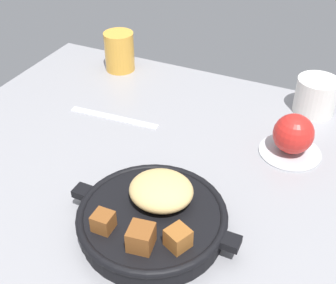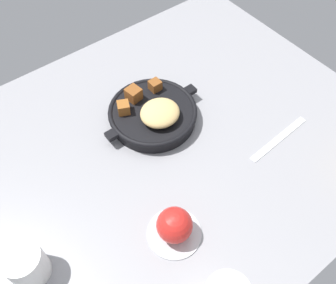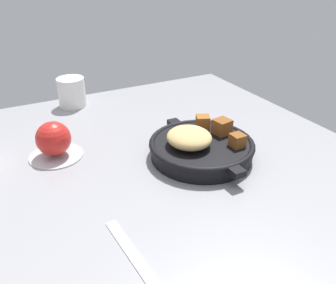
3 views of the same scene
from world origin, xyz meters
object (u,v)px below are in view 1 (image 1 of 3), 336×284
(cast_iron_skillet, at_px, (153,216))
(juice_glass_amber, at_px, (119,51))
(red_apple, at_px, (293,134))
(ceramic_mug_white, at_px, (316,96))
(butter_knife, at_px, (114,117))

(cast_iron_skillet, relative_size, juice_glass_amber, 2.88)
(juice_glass_amber, bearing_deg, cast_iron_skillet, -54.95)
(red_apple, relative_size, juice_glass_amber, 0.79)
(ceramic_mug_white, bearing_deg, butter_knife, -151.34)
(ceramic_mug_white, bearing_deg, cast_iron_skillet, -109.93)
(cast_iron_skillet, distance_m, ceramic_mug_white, 0.44)
(ceramic_mug_white, distance_m, juice_glass_amber, 0.44)
(butter_knife, bearing_deg, ceramic_mug_white, 25.06)
(red_apple, bearing_deg, juice_glass_amber, 160.30)
(ceramic_mug_white, xyz_separation_m, juice_glass_amber, (-0.44, -0.00, 0.01))
(red_apple, bearing_deg, cast_iron_skillet, -118.21)
(juice_glass_amber, bearing_deg, red_apple, -19.70)
(red_apple, bearing_deg, ceramic_mug_white, 85.76)
(red_apple, xyz_separation_m, ceramic_mug_white, (0.01, 0.16, -0.01))
(juice_glass_amber, bearing_deg, ceramic_mug_white, 0.35)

